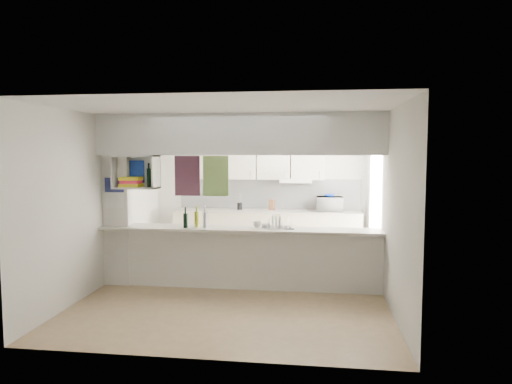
% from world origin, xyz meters
% --- Properties ---
extents(floor, '(4.80, 4.80, 0.00)m').
position_xyz_m(floor, '(0.00, 0.00, 0.00)').
color(floor, '#957A56').
rests_on(floor, ground).
extents(ceiling, '(4.80, 4.80, 0.00)m').
position_xyz_m(ceiling, '(0.00, 0.00, 2.60)').
color(ceiling, white).
rests_on(ceiling, wall_back).
extents(wall_back, '(4.20, 0.00, 4.20)m').
position_xyz_m(wall_back, '(0.00, 2.40, 1.30)').
color(wall_back, silver).
rests_on(wall_back, floor).
extents(wall_left, '(0.00, 4.80, 4.80)m').
position_xyz_m(wall_left, '(-2.10, 0.00, 1.30)').
color(wall_left, silver).
rests_on(wall_left, floor).
extents(wall_right, '(0.00, 4.80, 4.80)m').
position_xyz_m(wall_right, '(2.10, 0.00, 1.30)').
color(wall_right, silver).
rests_on(wall_right, floor).
extents(servery_partition, '(4.20, 0.50, 2.60)m').
position_xyz_m(servery_partition, '(-0.17, 0.00, 1.66)').
color(servery_partition, silver).
rests_on(servery_partition, floor).
extents(cubby_shelf, '(0.65, 0.35, 0.50)m').
position_xyz_m(cubby_shelf, '(-1.57, -0.06, 1.71)').
color(cubby_shelf, white).
rests_on(cubby_shelf, bulkhead).
extents(kitchen_run, '(3.60, 0.63, 2.24)m').
position_xyz_m(kitchen_run, '(0.16, 2.14, 0.83)').
color(kitchen_run, beige).
rests_on(kitchen_run, floor).
extents(microwave, '(0.51, 0.34, 0.28)m').
position_xyz_m(microwave, '(1.40, 2.13, 1.06)').
color(microwave, white).
rests_on(microwave, bench_top).
extents(bowl, '(0.22, 0.22, 0.05)m').
position_xyz_m(bowl, '(1.39, 2.11, 1.23)').
color(bowl, navy).
rests_on(bowl, microwave).
extents(dish_rack, '(0.41, 0.34, 0.20)m').
position_xyz_m(dish_rack, '(0.58, 0.06, 1.00)').
color(dish_rack, silver).
rests_on(dish_rack, breakfast_bar).
extents(cup, '(0.16, 0.16, 0.10)m').
position_xyz_m(cup, '(0.27, -0.02, 0.98)').
color(cup, white).
rests_on(cup, dish_rack).
extents(wine_bottles, '(0.37, 0.15, 0.34)m').
position_xyz_m(wine_bottles, '(-0.64, -0.06, 1.04)').
color(wine_bottles, black).
rests_on(wine_bottles, breakfast_bar).
extents(plastic_tubs, '(0.48, 0.17, 0.06)m').
position_xyz_m(plastic_tubs, '(0.43, 0.04, 0.95)').
color(plastic_tubs, silver).
rests_on(plastic_tubs, breakfast_bar).
extents(utensil_jar, '(0.10, 0.10, 0.14)m').
position_xyz_m(utensil_jar, '(-0.35, 2.15, 0.99)').
color(utensil_jar, black).
rests_on(utensil_jar, bench_top).
extents(knife_block, '(0.12, 0.10, 0.21)m').
position_xyz_m(knife_block, '(0.28, 2.18, 1.02)').
color(knife_block, brown).
rests_on(knife_block, bench_top).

